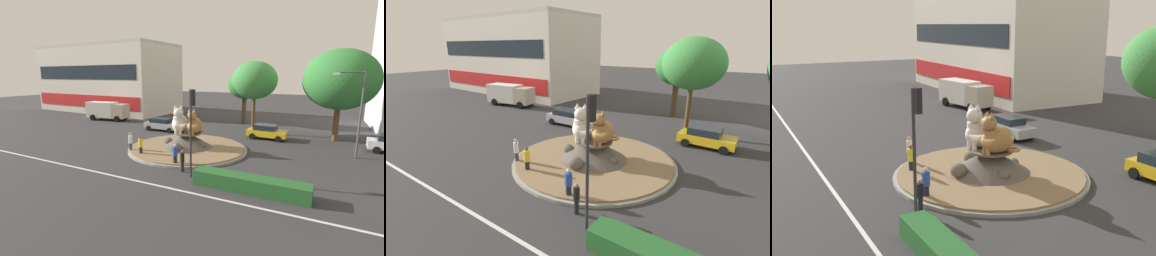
% 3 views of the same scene
% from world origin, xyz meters
% --- Properties ---
extents(ground_plane, '(160.00, 160.00, 0.00)m').
position_xyz_m(ground_plane, '(0.00, 0.00, 0.00)').
color(ground_plane, '#333335').
extents(lane_centreline, '(112.00, 0.20, 0.01)m').
position_xyz_m(lane_centreline, '(0.00, -8.20, 0.00)').
color(lane_centreline, silver).
rests_on(lane_centreline, ground).
extents(roundabout_island, '(10.83, 10.83, 1.59)m').
position_xyz_m(roundabout_island, '(-0.00, -0.02, 0.51)').
color(roundabout_island, gray).
rests_on(roundabout_island, ground).
extents(cat_statue_white, '(2.02, 2.89, 2.57)m').
position_xyz_m(cat_statue_white, '(-0.67, -0.27, 2.53)').
color(cat_statue_white, silver).
rests_on(cat_statue_white, roundabout_island).
extents(cat_statue_tabby, '(1.44, 2.31, 2.29)m').
position_xyz_m(cat_statue_tabby, '(0.72, -0.14, 2.43)').
color(cat_statue_tabby, '#9E703D').
rests_on(cat_statue_tabby, roundabout_island).
extents(traffic_light_mast, '(0.32, 0.46, 5.85)m').
position_xyz_m(traffic_light_mast, '(3.46, -5.88, 4.03)').
color(traffic_light_mast, '#2D2D33').
rests_on(traffic_light_mast, ground).
extents(shophouse_block, '(26.73, 12.80, 12.08)m').
position_xyz_m(shophouse_block, '(-27.02, 18.11, 6.04)').
color(shophouse_block, beige).
rests_on(shophouse_block, ground).
extents(broadleaf_tree_behind_island, '(5.05, 5.05, 8.33)m').
position_xyz_m(broadleaf_tree_behind_island, '(3.47, 9.67, 6.16)').
color(broadleaf_tree_behind_island, brown).
rests_on(broadleaf_tree_behind_island, ground).
extents(second_tree_near_tower, '(4.62, 4.62, 7.44)m').
position_xyz_m(second_tree_near_tower, '(0.64, 15.47, 5.42)').
color(second_tree_near_tower, brown).
rests_on(second_tree_near_tower, ground).
extents(pedestrian_blue_shirt, '(0.39, 0.39, 1.72)m').
position_xyz_m(pedestrian_blue_shirt, '(1.39, -4.56, 0.90)').
color(pedestrian_blue_shirt, black).
rests_on(pedestrian_blue_shirt, ground).
extents(pedestrian_white_shirt, '(0.33, 0.33, 1.79)m').
position_xyz_m(pedestrian_white_shirt, '(-4.02, -3.19, 0.96)').
color(pedestrian_white_shirt, '#33384C').
rests_on(pedestrian_white_shirt, ground).
extents(pedestrian_black_shirt, '(0.30, 0.30, 1.58)m').
position_xyz_m(pedestrian_black_shirt, '(2.45, -5.34, 0.84)').
color(pedestrian_black_shirt, black).
rests_on(pedestrian_black_shirt, ground).
extents(pedestrian_yellow_shirt, '(0.37, 0.37, 1.75)m').
position_xyz_m(pedestrian_yellow_shirt, '(-2.47, -3.72, 0.92)').
color(pedestrian_yellow_shirt, black).
rests_on(pedestrian_yellow_shirt, ground).
extents(hatchback_near_shophouse, '(4.56, 1.96, 1.51)m').
position_xyz_m(hatchback_near_shophouse, '(-6.87, 6.15, 0.80)').
color(hatchback_near_shophouse, '#99999E').
rests_on(hatchback_near_shophouse, ground).
extents(parked_car_right, '(4.14, 2.21, 1.53)m').
position_xyz_m(parked_car_right, '(5.54, 7.62, 0.80)').
color(parked_car_right, gold).
rests_on(parked_car_right, ground).
extents(delivery_box_truck, '(6.68, 3.08, 2.72)m').
position_xyz_m(delivery_box_truck, '(-18.68, 8.96, 1.52)').
color(delivery_box_truck, '#B7AD99').
rests_on(delivery_box_truck, ground).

